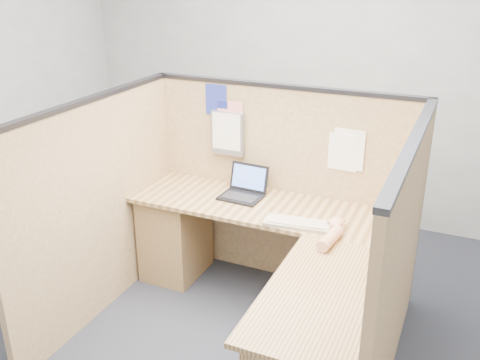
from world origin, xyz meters
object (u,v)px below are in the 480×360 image
at_px(laptop, 244,189).
at_px(mouse, 336,226).
at_px(keyboard, 300,223).
at_px(l_desk, 268,280).

distance_m(laptop, mouse, 0.80).
bearing_deg(mouse, laptop, 161.84).
bearing_deg(keyboard, l_desk, -132.61).
height_order(l_desk, mouse, mouse).
height_order(l_desk, keyboard, keyboard).
relative_size(laptop, mouse, 2.75).
height_order(keyboard, mouse, mouse).
xyz_separation_m(l_desk, mouse, (0.37, 0.24, 0.36)).
xyz_separation_m(l_desk, keyboard, (0.14, 0.19, 0.35)).
xyz_separation_m(laptop, mouse, (0.76, -0.25, -0.03)).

